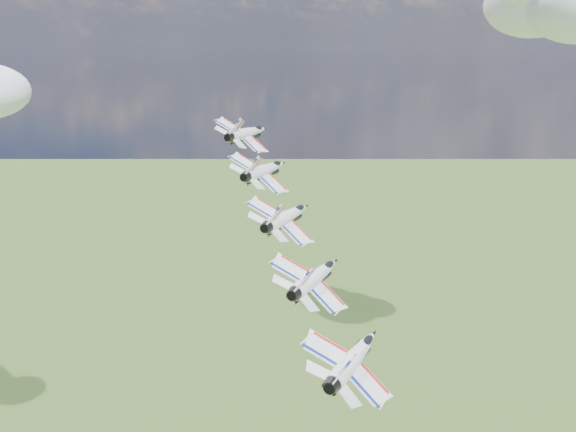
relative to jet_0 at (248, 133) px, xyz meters
The scene contains 5 objects.
jet_0 is the anchor object (origin of this frame).
jet_1 12.51m from the jet_0, 43.52° to the right, with size 8.93×13.22×3.95m, color white, non-canonical shape.
jet_2 25.03m from the jet_0, 43.52° to the right, with size 8.93×13.22×3.95m, color white, non-canonical shape.
jet_3 37.54m from the jet_0, 43.52° to the right, with size 8.93×13.22×3.95m, color white, non-canonical shape.
jet_4 50.05m from the jet_0, 43.52° to the right, with size 8.93×13.22×3.95m, color white, non-canonical shape.
Camera 1 is at (48.05, -55.82, 167.37)m, focal length 40.00 mm.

